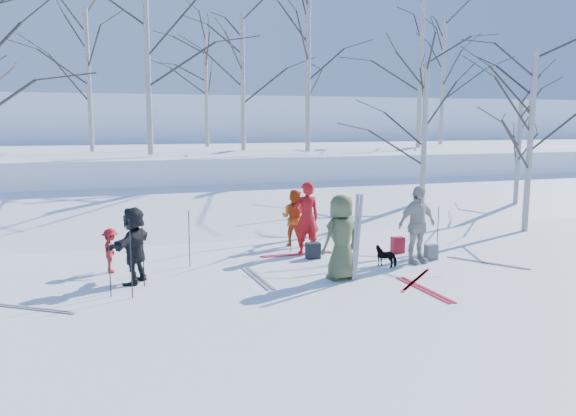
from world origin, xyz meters
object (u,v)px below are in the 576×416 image
object	(u,v)px
dog	(386,256)
backpack_dark	(313,251)
skier_redor_behind	(294,218)
skier_grey_west	(134,245)
backpack_red	(398,245)
skier_red_north	(307,218)
backpack_grey	(431,252)
skier_red_seated	(111,250)
skier_olive_center	(341,237)
skier_cream_east	(417,225)

from	to	relation	value
dog	backpack_dark	xyz separation A→B (m)	(-1.38, 1.25, -0.05)
skier_redor_behind	backpack_dark	distance (m)	1.68
skier_redor_behind	skier_grey_west	xyz separation A→B (m)	(-4.37, -2.43, 0.04)
skier_grey_west	backpack_red	size ratio (longest dim) A/B	3.90
skier_red_north	backpack_grey	xyz separation A→B (m)	(2.72, -1.59, -0.75)
skier_redor_behind	skier_red_seated	world-z (taller)	skier_redor_behind
backpack_red	backpack_dark	xyz separation A→B (m)	(-2.32, 0.11, -0.01)
backpack_grey	backpack_dark	bearing A→B (deg)	159.96
backpack_grey	skier_olive_center	bearing A→B (deg)	-161.87
skier_red_seated	skier_red_north	bearing A→B (deg)	-79.87
skier_redor_behind	skier_cream_east	bearing A→B (deg)	171.49
skier_red_north	skier_cream_east	bearing A→B (deg)	140.94
skier_red_north	skier_grey_west	distance (m)	4.61
skier_redor_behind	dog	bearing A→B (deg)	158.32
skier_red_seated	dog	bearing A→B (deg)	-97.67
skier_olive_center	skier_redor_behind	world-z (taller)	skier_olive_center
skier_olive_center	dog	xyz separation A→B (m)	(1.45, 0.68, -0.68)
skier_cream_east	skier_olive_center	bearing A→B (deg)	-173.95
skier_redor_behind	skier_red_seated	size ratio (longest dim) A/B	1.53
skier_olive_center	skier_red_seated	distance (m)	5.21
skier_red_seated	backpack_dark	size ratio (longest dim) A/B	2.54
skier_cream_east	skier_grey_west	bearing A→B (deg)	165.02
skier_grey_west	skier_red_seated	bearing A→B (deg)	-123.82
skier_red_north	dog	xyz separation A→B (m)	(1.35, -1.84, -0.69)
skier_grey_west	backpack_grey	bearing A→B (deg)	120.03
skier_cream_east	dog	size ratio (longest dim) A/B	3.24
skier_red_north	skier_grey_west	xyz separation A→B (m)	(-4.38, -1.43, -0.12)
skier_redor_behind	skier_grey_west	world-z (taller)	skier_grey_west
skier_olive_center	skier_grey_west	xyz separation A→B (m)	(-4.28, 1.08, -0.11)
skier_red_north	skier_red_seated	size ratio (longest dim) A/B	1.84
skier_red_seated	dog	xyz separation A→B (m)	(6.20, -1.42, -0.26)
backpack_dark	skier_red_north	bearing A→B (deg)	86.67
skier_red_seated	skier_grey_west	size ratio (longest dim) A/B	0.62
skier_olive_center	backpack_dark	xyz separation A→B (m)	(0.07, 1.93, -0.73)
backpack_dark	backpack_grey	bearing A→B (deg)	-20.04
skier_red_seated	backpack_grey	bearing A→B (deg)	-93.54
skier_grey_west	dog	size ratio (longest dim) A/B	2.82
skier_cream_east	dog	distance (m)	1.10
skier_redor_behind	skier_red_seated	xyz separation A→B (m)	(-4.85, -1.41, -0.27)
skier_cream_east	backpack_grey	xyz separation A→B (m)	(0.52, 0.17, -0.75)
skier_red_seated	backpack_grey	world-z (taller)	skier_red_seated
skier_redor_behind	dog	world-z (taller)	skier_redor_behind
skier_red_north	backpack_dark	world-z (taller)	skier_red_north
skier_olive_center	backpack_red	size ratio (longest dim) A/B	4.42
skier_red_north	skier_redor_behind	xyz separation A→B (m)	(-0.01, 0.99, -0.16)
skier_redor_behind	skier_cream_east	world-z (taller)	skier_cream_east
skier_grey_west	dog	bearing A→B (deg)	117.24
backpack_red	skier_redor_behind	bearing A→B (deg)	143.66
skier_red_seated	backpack_dark	distance (m)	4.83
skier_grey_west	backpack_grey	world-z (taller)	skier_grey_west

